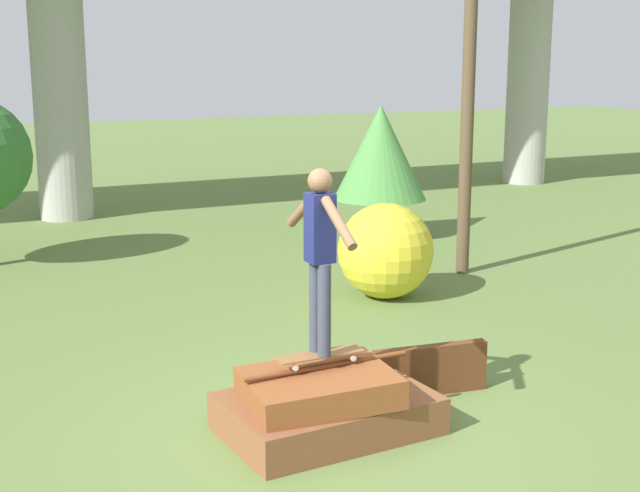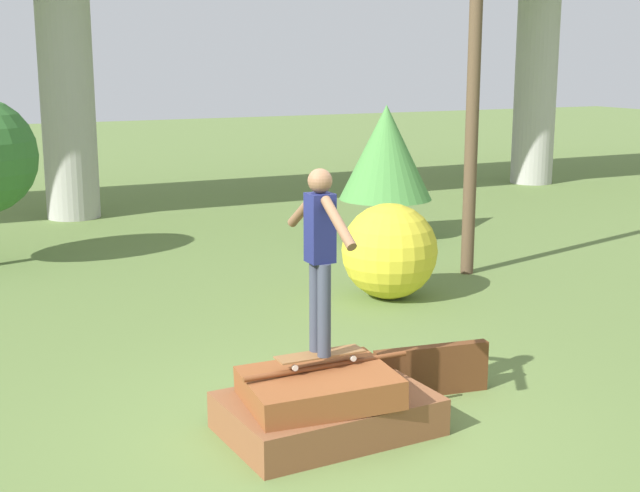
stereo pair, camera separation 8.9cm
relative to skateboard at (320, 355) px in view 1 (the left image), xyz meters
The scene contains 8 objects.
ground_plane 0.73m from the skateboard, 37.10° to the right, with size 80.00×80.00×0.00m, color olive.
scrap_pile 0.47m from the skateboard, 75.77° to the right, with size 1.91×1.32×0.65m.
scrap_plank_loose 1.50m from the skateboard, 12.28° to the left, with size 1.22×0.28×0.51m.
skateboard is the anchor object (origin of this frame).
skater 0.99m from the skateboard, 135.00° to the right, with size 0.22×1.25×1.67m.
utility_pole 7.23m from the skateboard, 43.30° to the left, with size 1.30×0.20×7.71m.
tree_behind_right 8.98m from the skateboard, 56.46° to the left, with size 1.73×1.73×2.48m.
bush_yellow_flowering 4.67m from the skateboard, 52.27° to the left, with size 1.35×1.35×1.35m.
Camera 1 is at (-3.43, -6.78, 3.36)m, focal length 50.00 mm.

